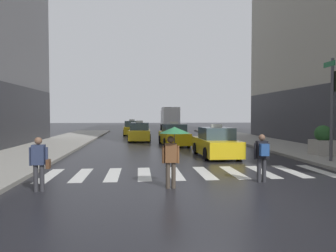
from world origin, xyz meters
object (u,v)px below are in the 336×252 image
at_px(pedestrian_with_umbrella, 173,140).
at_px(planter_near_corner, 323,141).
at_px(taxi_lead, 216,143).
at_px(pedestrian_with_backpack, 262,154).
at_px(traffic_light_pole, 334,95).
at_px(taxi_fourth, 132,129).
at_px(pedestrian_with_handbag, 39,161).
at_px(taxi_second, 174,136).
at_px(box_truck, 170,118).
at_px(taxi_third, 140,133).

relative_size(pedestrian_with_umbrella, planter_near_corner, 1.21).
height_order(taxi_lead, pedestrian_with_backpack, taxi_lead).
bearing_deg(planter_near_corner, traffic_light_pole, -111.81).
bearing_deg(taxi_fourth, taxi_lead, -75.10).
bearing_deg(traffic_light_pole, pedestrian_with_backpack, -144.46).
relative_size(traffic_light_pole, pedestrian_with_umbrella, 2.47).
distance_m(traffic_light_pole, taxi_fourth, 24.30).
distance_m(pedestrian_with_umbrella, pedestrian_with_handbag, 4.10).
bearing_deg(traffic_light_pole, pedestrian_with_umbrella, -153.33).
relative_size(taxi_second, box_truck, 0.61).
distance_m(taxi_lead, pedestrian_with_handbag, 10.24).
relative_size(traffic_light_pole, taxi_fourth, 1.05).
distance_m(taxi_lead, pedestrian_with_backpack, 6.63).
relative_size(taxi_lead, taxi_fourth, 1.00).
xyz_separation_m(taxi_fourth, planter_near_corner, (10.75, -19.85, 0.15)).
distance_m(taxi_fourth, pedestrian_with_handbag, 26.26).
xyz_separation_m(traffic_light_pole, pedestrian_with_umbrella, (-8.01, -4.03, -1.74)).
xyz_separation_m(taxi_lead, taxi_fourth, (-5.04, 18.94, 0.00)).
height_order(traffic_light_pole, pedestrian_with_backpack, traffic_light_pole).
bearing_deg(pedestrian_with_umbrella, planter_near_corner, 35.05).
bearing_deg(pedestrian_with_umbrella, box_truck, 84.42).
distance_m(taxi_fourth, pedestrian_with_umbrella, 26.17).
height_order(taxi_lead, taxi_fourth, same).
xyz_separation_m(pedestrian_with_handbag, planter_near_corner, (12.96, 6.32, -0.06)).
bearing_deg(pedestrian_with_handbag, taxi_third, 80.39).
bearing_deg(taxi_lead, taxi_fourth, 104.90).
height_order(traffic_light_pole, box_truck, traffic_light_pole).
relative_size(taxi_second, taxi_third, 1.01).
relative_size(taxi_fourth, planter_near_corner, 2.86).
bearing_deg(planter_near_corner, pedestrian_with_backpack, -135.34).
relative_size(taxi_fourth, pedestrian_with_handbag, 2.77).
xyz_separation_m(box_truck, pedestrian_with_backpack, (-0.25, -33.90, -0.88)).
xyz_separation_m(pedestrian_with_backpack, planter_near_corner, (5.78, 5.71, -0.10)).
height_order(taxi_second, pedestrian_with_backpack, taxi_second).
height_order(taxi_lead, box_truck, box_truck).
xyz_separation_m(box_truck, pedestrian_with_umbrella, (-3.37, -34.43, -0.34)).
xyz_separation_m(taxi_lead, taxi_second, (-1.59, 6.57, 0.00)).
bearing_deg(box_truck, traffic_light_pole, -81.31).
distance_m(taxi_second, taxi_third, 5.00).
xyz_separation_m(traffic_light_pole, taxi_second, (-6.41, 9.70, -2.53)).
distance_m(taxi_lead, taxi_third, 11.63).
distance_m(pedestrian_with_umbrella, planter_near_corner, 10.89).
distance_m(taxi_lead, pedestrian_with_umbrella, 7.87).
distance_m(taxi_second, box_truck, 20.81).
relative_size(box_truck, pedestrian_with_handbag, 4.58).
distance_m(traffic_light_pole, pedestrian_with_umbrella, 9.13).
bearing_deg(taxi_fourth, pedestrian_with_backpack, -79.00).
bearing_deg(taxi_second, taxi_lead, -76.38).
bearing_deg(pedestrian_with_umbrella, pedestrian_with_handbag, -178.89).
xyz_separation_m(taxi_second, planter_near_corner, (7.30, -7.48, 0.15)).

